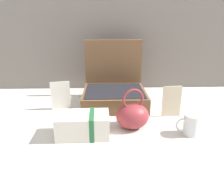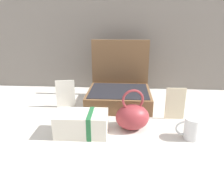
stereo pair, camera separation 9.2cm
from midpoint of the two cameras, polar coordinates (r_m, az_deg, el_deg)
The scene contains 7 objects.
ground_plane at distance 1.07m, azimuth -3.90°, elevation -8.62°, with size 6.00×6.00×0.00m, color beige.
open_suitcase at distance 1.28m, azimuth -1.30°, elevation -0.24°, with size 0.37×0.35×0.37m.
teal_pouch_handbag at distance 0.98m, azimuth 3.17°, elevation -7.14°, with size 0.18×0.16×0.19m.
cream_toiletry_bag at distance 0.94m, azimuth -10.29°, elevation -9.52°, with size 0.23×0.14×0.10m.
coffee_mug at distance 0.98m, azimuth 18.43°, elevation -9.18°, with size 0.11×0.07×0.09m.
info_card_left at distance 1.22m, azimuth -15.83°, elevation -1.65°, with size 0.11×0.01×0.16m, color white.
poster_card_right at distance 1.12m, azimuth 13.92°, elevation -3.23°, with size 0.10×0.01×0.17m, color beige.
Camera 1 is at (-0.00, -0.95, 0.48)m, focal length 33.44 mm.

